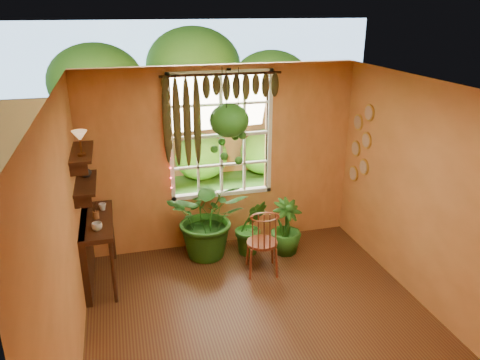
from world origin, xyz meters
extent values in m
plane|color=#553418|center=(0.00, 0.00, 0.00)|extent=(4.50, 4.50, 0.00)
plane|color=white|center=(0.00, 0.00, 2.70)|extent=(4.50, 4.50, 0.00)
plane|color=#E5944E|center=(0.00, 2.25, 1.35)|extent=(4.00, 0.00, 4.00)
plane|color=#E5944E|center=(-2.00, 0.00, 1.35)|extent=(0.00, 4.50, 4.50)
plane|color=#E5944E|center=(2.00, 0.00, 1.35)|extent=(0.00, 4.50, 4.50)
cube|color=white|center=(0.00, 2.28, 1.70)|extent=(1.52, 0.10, 1.86)
cube|color=white|center=(0.00, 2.31, 1.70)|extent=(1.38, 0.01, 1.78)
cylinder|color=#3E1B11|center=(0.00, 2.17, 2.58)|extent=(1.70, 0.04, 0.04)
cube|color=#3E1B11|center=(-1.80, 1.60, 0.87)|extent=(0.40, 1.20, 0.06)
cube|color=#3E1B11|center=(-1.96, 1.60, 0.45)|extent=(0.08, 1.18, 0.90)
cylinder|color=#3E1B11|center=(-1.64, 1.05, 0.43)|extent=(0.05, 0.05, 0.86)
cylinder|color=#3E1B11|center=(-1.64, 2.15, 0.43)|extent=(0.05, 0.05, 0.86)
cube|color=#3E1B11|center=(-1.88, 1.60, 1.40)|extent=(0.25, 0.90, 0.04)
cube|color=#3E1B11|center=(-1.88, 1.60, 1.80)|extent=(0.25, 0.90, 0.04)
cube|color=#30601B|center=(0.00, 7.25, -0.02)|extent=(14.00, 10.00, 0.04)
cube|color=brown|center=(0.00, 5.45, 0.90)|extent=(12.00, 0.10, 1.80)
plane|color=#95C0F9|center=(0.00, 9.05, 1.55)|extent=(12.00, 0.00, 12.00)
cylinder|color=maroon|center=(0.32, 1.27, 0.44)|extent=(0.48, 0.48, 0.04)
torus|color=maroon|center=(0.29, 1.09, 0.91)|extent=(0.40, 0.10, 0.40)
imported|color=#1B5215|center=(-0.28, 1.89, 0.62)|extent=(1.35, 1.24, 1.24)
imported|color=#1B5215|center=(0.32, 1.79, 0.43)|extent=(0.50, 0.42, 0.86)
imported|color=#1B5215|center=(0.82, 1.68, 0.41)|extent=(0.59, 0.59, 0.82)
ellipsoid|color=black|center=(0.03, 1.91, 1.92)|extent=(0.32, 0.32, 0.19)
ellipsoid|color=#1B5215|center=(0.03, 1.91, 2.00)|extent=(0.54, 0.54, 0.46)
imported|color=silver|center=(-1.78, 1.27, 0.95)|extent=(0.14, 0.14, 0.10)
imported|color=beige|center=(-1.72, 1.87, 0.95)|extent=(0.13, 0.13, 0.09)
cylinder|color=brown|center=(-1.80, 1.63, 0.95)|extent=(0.08, 0.08, 0.10)
imported|color=#B2AD99|center=(-1.87, 1.79, 1.49)|extent=(0.17, 0.17, 0.14)
cylinder|color=#543118|center=(-1.86, 1.39, 1.83)|extent=(0.10, 0.10, 0.03)
cylinder|color=#543118|center=(-1.86, 1.39, 1.93)|extent=(0.02, 0.02, 0.18)
cone|color=slate|center=(-1.86, 1.39, 2.06)|extent=(0.18, 0.18, 0.12)
camera|label=1|loc=(-1.44, -4.10, 3.46)|focal=35.00mm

